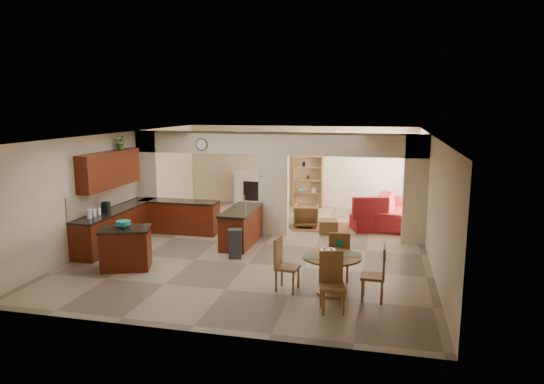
% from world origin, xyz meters
% --- Properties ---
extents(floor, '(10.00, 10.00, 0.00)m').
position_xyz_m(floor, '(0.00, 0.00, 0.00)').
color(floor, gray).
rests_on(floor, ground).
extents(ceiling, '(10.00, 10.00, 0.00)m').
position_xyz_m(ceiling, '(0.00, 0.00, 2.80)').
color(ceiling, white).
rests_on(ceiling, wall_back).
extents(wall_back, '(8.00, 0.00, 8.00)m').
position_xyz_m(wall_back, '(0.00, 5.00, 1.40)').
color(wall_back, beige).
rests_on(wall_back, floor).
extents(wall_front, '(8.00, 0.00, 8.00)m').
position_xyz_m(wall_front, '(0.00, -5.00, 1.40)').
color(wall_front, beige).
rests_on(wall_front, floor).
extents(wall_left, '(0.00, 10.00, 10.00)m').
position_xyz_m(wall_left, '(-4.00, 0.00, 1.40)').
color(wall_left, beige).
rests_on(wall_left, floor).
extents(wall_right, '(0.00, 10.00, 10.00)m').
position_xyz_m(wall_right, '(4.00, 0.00, 1.40)').
color(wall_right, beige).
rests_on(wall_right, floor).
extents(partition_left_pier, '(0.60, 0.25, 2.80)m').
position_xyz_m(partition_left_pier, '(-3.70, 1.00, 1.40)').
color(partition_left_pier, beige).
rests_on(partition_left_pier, floor).
extents(partition_center_pier, '(0.80, 0.25, 2.20)m').
position_xyz_m(partition_center_pier, '(0.00, 1.00, 1.10)').
color(partition_center_pier, beige).
rests_on(partition_center_pier, floor).
extents(partition_right_pier, '(0.60, 0.25, 2.80)m').
position_xyz_m(partition_right_pier, '(3.70, 1.00, 1.40)').
color(partition_right_pier, beige).
rests_on(partition_right_pier, floor).
extents(partition_header, '(8.00, 0.25, 0.60)m').
position_xyz_m(partition_header, '(0.00, 1.00, 2.50)').
color(partition_header, beige).
rests_on(partition_header, partition_center_pier).
extents(kitchen_counter, '(2.52, 3.29, 1.48)m').
position_xyz_m(kitchen_counter, '(-3.26, -0.25, 0.46)').
color(kitchen_counter, '#3C0D06').
rests_on(kitchen_counter, floor).
extents(upper_cabinets, '(0.35, 2.40, 0.90)m').
position_xyz_m(upper_cabinets, '(-3.82, -0.80, 1.92)').
color(upper_cabinets, '#3C0D06').
rests_on(upper_cabinets, wall_left).
extents(peninsula, '(0.70, 1.85, 0.91)m').
position_xyz_m(peninsula, '(-0.60, -0.11, 0.46)').
color(peninsula, '#3C0D06').
rests_on(peninsula, floor).
extents(wall_clock, '(0.34, 0.03, 0.34)m').
position_xyz_m(wall_clock, '(-2.00, 0.85, 2.45)').
color(wall_clock, '#50351A').
rests_on(wall_clock, partition_header).
extents(rug, '(1.60, 1.30, 0.01)m').
position_xyz_m(rug, '(1.20, 2.10, 0.01)').
color(rug, brown).
rests_on(rug, floor).
extents(fireplace, '(1.60, 0.35, 1.20)m').
position_xyz_m(fireplace, '(-1.60, 4.83, 0.61)').
color(fireplace, beige).
rests_on(fireplace, floor).
extents(shelving_unit, '(1.00, 0.32, 1.80)m').
position_xyz_m(shelving_unit, '(0.35, 4.82, 0.90)').
color(shelving_unit, brown).
rests_on(shelving_unit, floor).
extents(window_a, '(0.02, 0.90, 1.90)m').
position_xyz_m(window_a, '(3.97, 2.30, 1.20)').
color(window_a, white).
rests_on(window_a, wall_right).
extents(window_b, '(0.02, 0.90, 1.90)m').
position_xyz_m(window_b, '(3.97, 4.00, 1.20)').
color(window_b, white).
rests_on(window_b, wall_right).
extents(glazed_door, '(0.02, 0.70, 2.10)m').
position_xyz_m(glazed_door, '(3.97, 3.15, 1.05)').
color(glazed_door, white).
rests_on(glazed_door, wall_right).
extents(drape_a_left, '(0.10, 0.28, 2.30)m').
position_xyz_m(drape_a_left, '(3.93, 1.70, 1.20)').
color(drape_a_left, '#47241C').
rests_on(drape_a_left, wall_right).
extents(drape_a_right, '(0.10, 0.28, 2.30)m').
position_xyz_m(drape_a_right, '(3.93, 2.90, 1.20)').
color(drape_a_right, '#47241C').
rests_on(drape_a_right, wall_right).
extents(drape_b_left, '(0.10, 0.28, 2.30)m').
position_xyz_m(drape_b_left, '(3.93, 3.40, 1.20)').
color(drape_b_left, '#47241C').
rests_on(drape_b_left, wall_right).
extents(drape_b_right, '(0.10, 0.28, 2.30)m').
position_xyz_m(drape_b_right, '(3.93, 4.60, 1.20)').
color(drape_b_right, '#47241C').
rests_on(drape_b_right, wall_right).
extents(ceiling_fan, '(1.00, 1.00, 0.10)m').
position_xyz_m(ceiling_fan, '(1.50, 3.00, 2.56)').
color(ceiling_fan, white).
rests_on(ceiling_fan, ceiling).
extents(kitchen_island, '(1.23, 1.05, 0.91)m').
position_xyz_m(kitchen_island, '(-2.49, -2.50, 0.46)').
color(kitchen_island, '#3C0D06').
rests_on(kitchen_island, floor).
extents(teal_bowl, '(0.32, 0.32, 0.15)m').
position_xyz_m(teal_bowl, '(-2.54, -2.48, 0.98)').
color(teal_bowl, teal).
rests_on(teal_bowl, kitchen_island).
extents(trash_can, '(0.35, 0.32, 0.63)m').
position_xyz_m(trash_can, '(-0.40, -1.26, 0.32)').
color(trash_can, '#2B2C2E').
rests_on(trash_can, floor).
extents(dining_table, '(1.11, 1.11, 0.75)m').
position_xyz_m(dining_table, '(2.01, -2.96, 0.50)').
color(dining_table, brown).
rests_on(dining_table, floor).
extents(fruit_bowl, '(0.29, 0.29, 0.15)m').
position_xyz_m(fruit_bowl, '(1.94, -3.02, 0.83)').
color(fruit_bowl, '#91C42A').
rests_on(fruit_bowl, dining_table).
extents(sofa, '(2.88, 1.38, 0.81)m').
position_xyz_m(sofa, '(3.30, 3.02, 0.41)').
color(sofa, maroon).
rests_on(sofa, floor).
extents(chaise, '(1.22, 1.11, 0.40)m').
position_xyz_m(chaise, '(2.58, 2.07, 0.20)').
color(chaise, maroon).
rests_on(chaise, floor).
extents(armchair, '(0.76, 0.78, 0.65)m').
position_xyz_m(armchair, '(0.73, 2.05, 0.32)').
color(armchair, maroon).
rests_on(armchair, floor).
extents(ottoman, '(0.59, 0.59, 0.37)m').
position_xyz_m(ottoman, '(1.46, 1.44, 0.19)').
color(ottoman, maroon).
rests_on(ottoman, floor).
extents(plant, '(0.36, 0.32, 0.36)m').
position_xyz_m(plant, '(-3.82, -0.22, 2.55)').
color(plant, '#164E14').
rests_on(plant, upper_cabinets).
extents(chair_north, '(0.45, 0.45, 1.02)m').
position_xyz_m(chair_north, '(2.09, -2.22, 0.55)').
color(chair_north, brown).
rests_on(chair_north, floor).
extents(chair_east, '(0.44, 0.43, 1.02)m').
position_xyz_m(chair_east, '(2.86, -3.08, 0.55)').
color(chair_east, brown).
rests_on(chair_east, floor).
extents(chair_south, '(0.51, 0.51, 1.02)m').
position_xyz_m(chair_south, '(2.09, -3.65, 0.55)').
color(chair_south, brown).
rests_on(chair_south, floor).
extents(chair_west, '(0.47, 0.47, 1.02)m').
position_xyz_m(chair_west, '(1.08, -2.93, 0.55)').
color(chair_west, brown).
rests_on(chair_west, floor).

